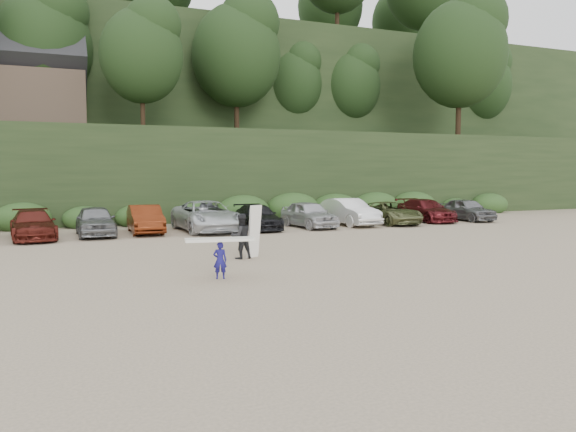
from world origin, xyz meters
name	(u,v)px	position (x,y,z in m)	size (l,w,h in m)	color
ground	(335,254)	(0.00, 0.00, 0.00)	(120.00, 120.00, 0.00)	tan
hillside_backdrop	(162,88)	(-0.26, 35.93, 11.22)	(90.00, 41.50, 28.00)	black
parked_cars	(212,218)	(-2.37, 9.90, 0.74)	(36.68, 6.03, 1.65)	silver
child_surfer	(220,251)	(-5.62, -3.21, 0.85)	(2.15, 0.92, 1.25)	navy
adult_surfer	(242,236)	(-3.79, 0.27, 0.86)	(1.32, 0.74, 1.99)	black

